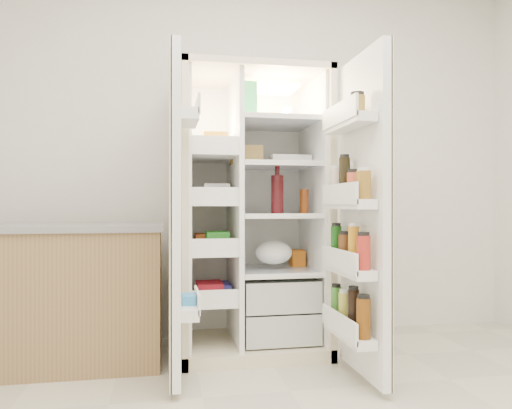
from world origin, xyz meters
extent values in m
cube|color=silver|center=(0.00, 2.00, 1.35)|extent=(4.00, 0.02, 2.70)
cube|color=beige|center=(-0.07, 1.93, 0.90)|extent=(0.92, 0.04, 1.80)
cube|color=beige|center=(-0.51, 1.60, 0.90)|extent=(0.04, 0.70, 1.80)
cube|color=beige|center=(0.37, 1.60, 0.90)|extent=(0.04, 0.70, 1.80)
cube|color=beige|center=(-0.07, 1.60, 1.78)|extent=(0.92, 0.70, 0.04)
cube|color=beige|center=(-0.07, 1.60, 0.04)|extent=(0.92, 0.70, 0.08)
cube|color=white|center=(-0.07, 1.90, 0.92)|extent=(0.84, 0.02, 1.68)
cube|color=white|center=(-0.48, 1.60, 0.92)|extent=(0.02, 0.62, 1.68)
cube|color=white|center=(0.34, 1.60, 0.92)|extent=(0.02, 0.62, 1.68)
cube|color=white|center=(-0.18, 1.60, 0.92)|extent=(0.03, 0.62, 1.68)
cube|color=#B4BDB9|center=(0.08, 1.58, 0.18)|extent=(0.47, 0.52, 0.19)
cube|color=#B4BDB9|center=(0.08, 1.58, 0.39)|extent=(0.47, 0.52, 0.19)
cube|color=#FFD18C|center=(0.08, 1.65, 1.72)|extent=(0.30, 0.30, 0.02)
cube|color=white|center=(-0.34, 1.60, 0.35)|extent=(0.28, 0.58, 0.02)
cube|color=white|center=(-0.34, 1.60, 0.65)|extent=(0.28, 0.58, 0.02)
cube|color=white|center=(-0.34, 1.60, 0.95)|extent=(0.28, 0.58, 0.02)
cube|color=white|center=(-0.34, 1.60, 1.25)|extent=(0.28, 0.58, 0.02)
cube|color=white|center=(0.08, 1.60, 0.52)|extent=(0.49, 0.58, 0.01)
cube|color=white|center=(0.08, 1.60, 0.88)|extent=(0.49, 0.58, 0.01)
cube|color=white|center=(0.08, 1.60, 1.20)|extent=(0.49, 0.58, 0.02)
cube|color=white|center=(0.08, 1.60, 1.48)|extent=(0.49, 0.58, 0.02)
cube|color=red|center=(-0.34, 1.60, 0.41)|extent=(0.16, 0.20, 0.10)
cube|color=#298524|center=(-0.34, 1.60, 0.72)|extent=(0.14, 0.18, 0.12)
cube|color=white|center=(-0.34, 1.60, 0.99)|extent=(0.20, 0.22, 0.07)
cube|color=gold|center=(-0.34, 1.60, 1.33)|extent=(0.15, 0.16, 0.14)
cube|color=navy|center=(-0.34, 1.60, 0.40)|extent=(0.18, 0.20, 0.09)
cube|color=#CD5524|center=(-0.34, 1.60, 0.71)|extent=(0.14, 0.18, 0.10)
cube|color=white|center=(-0.34, 1.60, 1.02)|extent=(0.16, 0.16, 0.12)
sphere|color=orange|center=(-0.04, 1.50, 0.12)|extent=(0.07, 0.07, 0.07)
sphere|color=orange|center=(0.05, 1.54, 0.12)|extent=(0.07, 0.07, 0.07)
sphere|color=orange|center=(0.15, 1.50, 0.12)|extent=(0.07, 0.07, 0.07)
sphere|color=orange|center=(0.01, 1.64, 0.12)|extent=(0.07, 0.07, 0.07)
sphere|color=orange|center=(0.11, 1.62, 0.12)|extent=(0.07, 0.07, 0.07)
ellipsoid|color=#376B23|center=(0.08, 1.60, 0.40)|extent=(0.26, 0.24, 0.11)
cylinder|color=#400D11|center=(0.07, 1.49, 1.01)|extent=(0.08, 0.08, 0.25)
cylinder|color=#702E0C|center=(0.26, 1.51, 0.97)|extent=(0.06, 0.06, 0.16)
cube|color=#24874F|center=(-0.10, 1.51, 1.60)|extent=(0.08, 0.08, 0.23)
cylinder|color=white|center=(0.17, 1.57, 1.53)|extent=(0.10, 0.10, 0.09)
cylinder|color=olive|center=(0.09, 1.70, 1.53)|extent=(0.07, 0.07, 0.08)
cube|color=white|center=(0.19, 1.58, 1.24)|extent=(0.26, 0.11, 0.07)
cube|color=#A18040|center=(-0.10, 1.62, 1.27)|extent=(0.20, 0.11, 0.12)
ellipsoid|color=white|center=(0.07, 1.58, 0.60)|extent=(0.24, 0.22, 0.15)
cube|color=orange|center=(0.27, 1.72, 0.58)|extent=(0.09, 0.11, 0.11)
cube|color=white|center=(-0.57, 1.05, 0.90)|extent=(0.05, 0.40, 1.72)
cube|color=beige|center=(-0.60, 1.05, 0.90)|extent=(0.01, 0.40, 1.72)
cube|color=white|center=(-0.50, 1.05, 0.40)|extent=(0.09, 0.32, 0.06)
cube|color=white|center=(-0.50, 1.05, 1.40)|extent=(0.09, 0.32, 0.06)
cube|color=#338CCC|center=(-0.50, 1.05, 0.43)|extent=(0.07, 0.12, 0.10)
cube|color=white|center=(0.43, 0.96, 0.90)|extent=(0.05, 0.58, 1.72)
cube|color=beige|center=(0.45, 0.96, 0.90)|extent=(0.01, 0.58, 1.72)
cube|color=white|center=(0.34, 0.96, 0.26)|extent=(0.11, 0.50, 0.05)
cube|color=white|center=(0.34, 0.96, 0.60)|extent=(0.11, 0.50, 0.05)
cube|color=white|center=(0.34, 0.96, 0.95)|extent=(0.11, 0.50, 0.05)
cube|color=white|center=(0.34, 0.96, 1.38)|extent=(0.11, 0.50, 0.05)
cylinder|color=#67360B|center=(0.34, 0.76, 0.39)|extent=(0.07, 0.07, 0.20)
cylinder|color=black|center=(0.34, 0.89, 0.40)|extent=(0.06, 0.06, 0.22)
cylinder|color=gold|center=(0.34, 1.02, 0.38)|extent=(0.06, 0.06, 0.18)
cylinder|color=#3C7F2A|center=(0.34, 1.15, 0.38)|extent=(0.06, 0.06, 0.19)
cylinder|color=#AF271D|center=(0.34, 0.76, 0.71)|extent=(0.07, 0.07, 0.17)
cylinder|color=orange|center=(0.34, 0.89, 0.73)|extent=(0.06, 0.06, 0.21)
cylinder|color=#573115|center=(0.34, 1.02, 0.70)|extent=(0.07, 0.07, 0.16)
cylinder|color=#144D11|center=(0.34, 1.15, 0.72)|extent=(0.06, 0.06, 0.20)
cylinder|color=olive|center=(0.34, 0.76, 1.04)|extent=(0.07, 0.07, 0.14)
cylinder|color=#C54C32|center=(0.34, 0.89, 1.04)|extent=(0.07, 0.07, 0.14)
cylinder|color=black|center=(0.34, 1.02, 1.09)|extent=(0.06, 0.06, 0.23)
cylinder|color=beige|center=(0.34, 1.15, 1.06)|extent=(0.06, 0.06, 0.18)
cylinder|color=olive|center=(0.34, 0.84, 1.45)|extent=(0.08, 0.08, 0.10)
cube|color=olive|center=(-1.21, 1.53, 0.40)|extent=(1.11, 0.57, 0.79)
cube|color=gray|center=(-1.21, 1.53, 0.81)|extent=(1.15, 0.61, 0.04)
camera|label=1|loc=(-0.62, -1.49, 0.95)|focal=34.00mm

